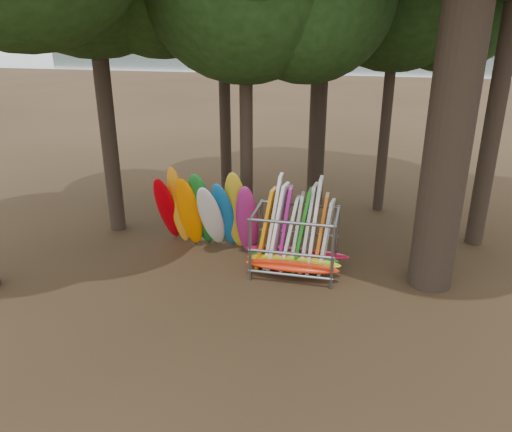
# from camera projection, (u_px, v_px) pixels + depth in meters

# --- Properties ---
(ground) EXTENTS (120.00, 120.00, 0.00)m
(ground) POSITION_uv_depth(u_px,v_px,m) (270.00, 283.00, 14.11)
(ground) COLOR #47331E
(ground) RESTS_ON ground
(lake) EXTENTS (160.00, 160.00, 0.00)m
(lake) POSITION_uv_depth(u_px,v_px,m) (358.00, 76.00, 68.56)
(lake) COLOR gray
(lake) RESTS_ON ground
(far_shore) EXTENTS (160.00, 4.00, 4.00)m
(far_shore) POSITION_uv_depth(u_px,v_px,m) (368.00, 45.00, 113.20)
(far_shore) COLOR black
(far_shore) RESTS_ON ground
(kayak_row) EXTENTS (3.48, 2.16, 3.00)m
(kayak_row) POSITION_uv_depth(u_px,v_px,m) (208.00, 213.00, 15.61)
(kayak_row) COLOR #C7010B
(kayak_row) RESTS_ON ground
(storage_rack) EXTENTS (3.15, 1.52, 2.93)m
(storage_rack) POSITION_uv_depth(u_px,v_px,m) (295.00, 243.00, 14.41)
(storage_rack) COLOR slate
(storage_rack) RESTS_ON ground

